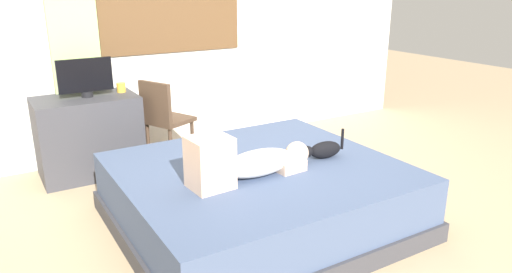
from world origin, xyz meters
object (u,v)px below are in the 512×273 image
object	(u,v)px
desk	(89,136)
chair_by_desk	(164,117)
tv_monitor	(85,77)
cup	(121,88)
cat	(323,150)
bed	(258,195)
person_lying	(247,162)

from	to	relation	value
desk	chair_by_desk	world-z (taller)	chair_by_desk
tv_monitor	desk	bearing A→B (deg)	180.00
cup	chair_by_desk	world-z (taller)	chair_by_desk
cat	cup	world-z (taller)	cup
cat	cup	distance (m)	2.08
chair_by_desk	cup	bearing A→B (deg)	143.29
cat	chair_by_desk	size ratio (longest dim) A/B	0.42
bed	desk	xyz separation A→B (m)	(-0.84, 1.66, 0.14)
person_lying	cat	xyz separation A→B (m)	(0.68, 0.02, -0.05)
bed	chair_by_desk	xyz separation A→B (m)	(-0.17, 1.46, 0.28)
bed	cat	xyz separation A→B (m)	(0.50, -0.12, 0.30)
cup	chair_by_desk	distance (m)	0.48
bed	tv_monitor	world-z (taller)	tv_monitor
chair_by_desk	tv_monitor	bearing A→B (deg)	162.71
desk	chair_by_desk	size ratio (longest dim) A/B	1.05
cup	bed	bearing A→B (deg)	-73.87
bed	tv_monitor	xyz separation A→B (m)	(-0.81, 1.66, 0.69)
person_lying	desk	size ratio (longest dim) A/B	1.05
desk	chair_by_desk	distance (m)	0.71
cat	desk	bearing A→B (deg)	126.91
person_lying	cup	distance (m)	1.88
desk	tv_monitor	world-z (taller)	tv_monitor
cat	chair_by_desk	world-z (taller)	chair_by_desk
chair_by_desk	desk	bearing A→B (deg)	163.36
desk	bed	bearing A→B (deg)	-63.18
person_lying	bed	bearing A→B (deg)	38.88
bed	cat	bearing A→B (deg)	-13.53
bed	desk	world-z (taller)	desk
desk	tv_monitor	bearing A→B (deg)	-0.00
person_lying	cup	size ratio (longest dim) A/B	10.56
tv_monitor	bed	bearing A→B (deg)	-63.91
cat	tv_monitor	size ratio (longest dim) A/B	0.74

